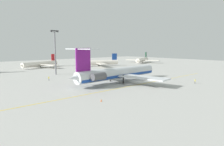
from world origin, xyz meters
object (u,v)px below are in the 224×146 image
object	(u,v)px
safety_cone_nose	(101,100)
ground_crew_portside	(131,71)
airliner_mid_right	(98,62)
airliner_far_right	(142,60)
ground_crew_near_tail	(195,81)
ground_crew_starboard	(113,71)
main_jetliner	(117,73)
light_mast	(55,50)
airliner_mid_left	(39,64)
ground_crew_near_nose	(49,78)

from	to	relation	value
safety_cone_nose	ground_crew_portside	bearing A→B (deg)	35.52
airliner_mid_right	ground_crew_portside	distance (m)	44.21
airliner_mid_right	airliner_far_right	xyz separation A→B (m)	(46.27, -0.70, -0.00)
ground_crew_near_tail	safety_cone_nose	xyz separation A→B (m)	(-40.31, 3.57, -0.79)
safety_cone_nose	ground_crew_starboard	bearing A→B (deg)	45.43
ground_crew_portside	airliner_mid_right	bearing A→B (deg)	-131.99
main_jetliner	light_mast	world-z (taller)	light_mast
airliner_mid_left	ground_crew_portside	size ratio (longest dim) A/B	15.35
safety_cone_nose	light_mast	bearing A→B (deg)	75.10
airliner_mid_left	ground_crew_portside	bearing A→B (deg)	92.60
ground_crew_near_nose	light_mast	size ratio (longest dim) A/B	0.08
ground_crew_starboard	airliner_mid_right	bearing A→B (deg)	25.28
ground_crew_starboard	safety_cone_nose	size ratio (longest dim) A/B	3.18
airliner_mid_left	ground_crew_portside	xyz separation A→B (m)	(22.82, -58.32, -1.34)
airliner_mid_right	airliner_mid_left	bearing A→B (deg)	-1.82
airliner_far_right	ground_crew_near_nose	xyz separation A→B (m)	(-97.81, -35.03, -1.49)
airliner_mid_left	ground_crew_starboard	xyz separation A→B (m)	(17.35, -50.72, -1.37)
ground_crew_near_tail	ground_crew_starboard	xyz separation A→B (m)	(-2.10, 42.35, 0.04)
ground_crew_near_tail	light_mast	xyz separation A→B (m)	(-26.29, 56.25, 10.60)
airliner_mid_left	ground_crew_near_nose	size ratio (longest dim) A/B	16.77
main_jetliner	ground_crew_near_tail	xyz separation A→B (m)	(19.07, -20.94, -2.43)
ground_crew_portside	main_jetliner	bearing A→B (deg)	5.02
ground_crew_portside	airliner_far_right	bearing A→B (deg)	-170.75
ground_crew_portside	safety_cone_nose	distance (m)	53.67
airliner_mid_left	safety_cone_nose	xyz separation A→B (m)	(-20.86, -89.50, -2.20)
airliner_mid_left	airliner_mid_right	xyz separation A→B (m)	(34.55, -15.73, 0.06)
airliner_far_right	safety_cone_nose	size ratio (longest dim) A/B	50.23
airliner_mid_left	light_mast	world-z (taller)	light_mast
main_jetliner	airliner_mid_right	distance (m)	65.96
main_jetliner	safety_cone_nose	bearing A→B (deg)	-144.82
airliner_mid_left	main_jetliner	bearing A→B (deg)	71.54
main_jetliner	airliner_mid_right	bearing A→B (deg)	54.69
airliner_far_right	light_mast	size ratio (longest dim) A/B	1.32
airliner_mid_left	ground_crew_near_tail	size ratio (longest dim) A/B	16.41
airliner_mid_right	ground_crew_near_tail	distance (m)	78.82
ground_crew_near_nose	ground_crew_portside	size ratio (longest dim) A/B	0.92
ground_crew_starboard	ground_crew_portside	bearing A→B (deg)	-92.79
light_mast	safety_cone_nose	bearing A→B (deg)	-104.90
main_jetliner	airliner_far_right	xyz separation A→B (m)	(80.44, 55.71, -0.96)
main_jetliner	airliner_far_right	bearing A→B (deg)	30.60
airliner_far_right	light_mast	bearing A→B (deg)	-11.33
light_mast	ground_crew_near_tail	bearing A→B (deg)	-64.95
airliner_mid_left	airliner_mid_right	world-z (taller)	airliner_mid_right
ground_crew_portside	ground_crew_near_nose	bearing A→B (deg)	-36.39
airliner_mid_left	ground_crew_starboard	world-z (taller)	airliner_mid_left
airliner_far_right	ground_crew_near_nose	bearing A→B (deg)	-4.73
main_jetliner	ground_crew_portside	distance (m)	26.45
safety_cone_nose	light_mast	world-z (taller)	light_mast
main_jetliner	ground_crew_portside	xyz separation A→B (m)	(22.44, 13.81, -2.36)
ground_crew_near_nose	ground_crew_near_tail	xyz separation A→B (m)	(36.44, -41.62, 0.02)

